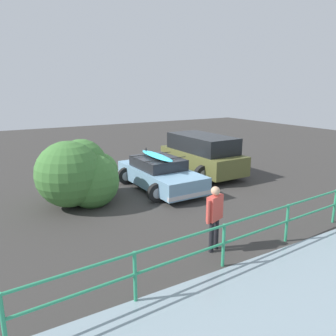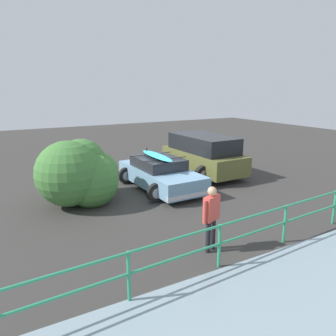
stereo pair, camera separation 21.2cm
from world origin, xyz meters
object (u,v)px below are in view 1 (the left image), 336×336
Objects in this scene: person_bystander at (215,213)px; bush_near_left at (79,173)px; sedan_car at (160,174)px; suv_car at (202,154)px.

bush_near_left is at bearing -70.55° from person_bystander.
person_bystander is at bearing 75.46° from sedan_car.
suv_car is 1.48× the size of bush_near_left.
suv_car is 7.24m from person_bystander.
person_bystander is at bearing 109.45° from bush_near_left.
suv_car is 5.88m from bush_near_left.
person_bystander is 5.36m from bush_near_left.
suv_car is 2.77× the size of person_bystander.
person_bystander is (4.02, 6.02, 0.06)m from suv_car.
sedan_car is at bearing 19.80° from suv_car.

